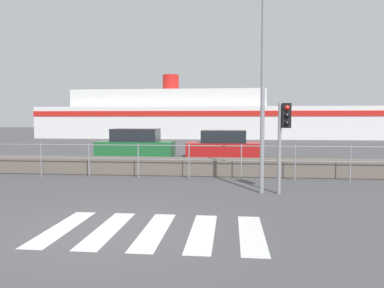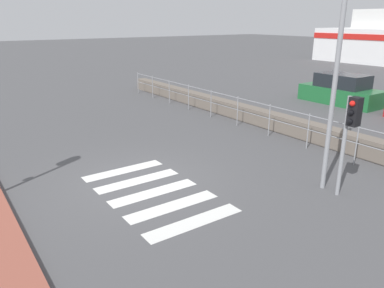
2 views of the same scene
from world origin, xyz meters
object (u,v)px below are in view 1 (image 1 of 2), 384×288
object	(u,v)px
traffic_light_far	(284,127)
ferry_boat	(202,118)
parked_car_red	(223,146)
streetlamp	(264,50)
parked_car_green	(136,145)

from	to	relation	value
traffic_light_far	ferry_boat	xyz separation A→B (m)	(-4.67, 31.45, 0.36)
parked_car_red	streetlamp	bearing A→B (deg)	-82.67
parked_car_green	streetlamp	bearing A→B (deg)	-58.05
traffic_light_far	streetlamp	size ratio (longest dim) A/B	0.39
traffic_light_far	parked_car_green	bearing A→B (deg)	124.60
traffic_light_far	parked_car_red	bearing A→B (deg)	100.76
traffic_light_far	parked_car_green	world-z (taller)	traffic_light_far
parked_car_green	parked_car_red	world-z (taller)	parked_car_green
streetlamp	ferry_boat	distance (m)	31.86
streetlamp	parked_car_red	distance (m)	10.40
ferry_boat	parked_car_red	world-z (taller)	ferry_boat
ferry_boat	streetlamp	bearing A→B (deg)	-82.61
traffic_light_far	parked_car_red	distance (m)	9.93
streetlamp	parked_car_red	bearing A→B (deg)	97.33
ferry_boat	parked_car_green	distance (m)	21.92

